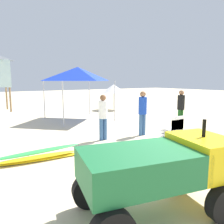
{
  "coord_description": "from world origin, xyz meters",
  "views": [
    {
      "loc": [
        -3.97,
        -3.55,
        2.15
      ],
      "look_at": [
        0.66,
        3.33,
        0.93
      ],
      "focal_mm": 34.79,
      "sensor_mm": 36.0,
      "label": 1
    }
  ],
  "objects_px": {
    "lifeguard_far_right": "(103,114)",
    "popup_canopy": "(78,74)",
    "utility_cart": "(162,167)",
    "lifeguard_near_center": "(181,106)",
    "stacked_plastic_chairs": "(174,131)",
    "beach_umbrella_left": "(114,89)",
    "lifeguard_near_left": "(143,110)",
    "surfboard_pile": "(39,156)"
  },
  "relations": [
    {
      "from": "utility_cart",
      "to": "lifeguard_far_right",
      "type": "xyz_separation_m",
      "value": [
        1.5,
        4.23,
        0.16
      ]
    },
    {
      "from": "utility_cart",
      "to": "lifeguard_near_center",
      "type": "height_order",
      "value": "lifeguard_near_center"
    },
    {
      "from": "lifeguard_near_left",
      "to": "beach_umbrella_left",
      "type": "xyz_separation_m",
      "value": [
        3.26,
        6.77,
        0.54
      ]
    },
    {
      "from": "surfboard_pile",
      "to": "lifeguard_near_left",
      "type": "bearing_deg",
      "value": 6.35
    },
    {
      "from": "lifeguard_far_right",
      "to": "popup_canopy",
      "type": "xyz_separation_m",
      "value": [
        1.04,
        4.25,
        1.53
      ]
    },
    {
      "from": "surfboard_pile",
      "to": "beach_umbrella_left",
      "type": "relative_size",
      "value": 1.34
    },
    {
      "from": "surfboard_pile",
      "to": "lifeguard_near_center",
      "type": "bearing_deg",
      "value": 4.72
    },
    {
      "from": "surfboard_pile",
      "to": "beach_umbrella_left",
      "type": "bearing_deg",
      "value": 44.36
    },
    {
      "from": "stacked_plastic_chairs",
      "to": "lifeguard_near_center",
      "type": "height_order",
      "value": "lifeguard_near_center"
    },
    {
      "from": "lifeguard_near_center",
      "to": "lifeguard_far_right",
      "type": "xyz_separation_m",
      "value": [
        -4.01,
        0.19,
        -0.04
      ]
    },
    {
      "from": "utility_cart",
      "to": "lifeguard_near_center",
      "type": "distance_m",
      "value": 6.84
    },
    {
      "from": "lifeguard_far_right",
      "to": "beach_umbrella_left",
      "type": "distance_m",
      "value": 8.16
    },
    {
      "from": "surfboard_pile",
      "to": "lifeguard_near_left",
      "type": "xyz_separation_m",
      "value": [
        4.13,
        0.46,
        0.88
      ]
    },
    {
      "from": "lifeguard_far_right",
      "to": "popup_canopy",
      "type": "height_order",
      "value": "popup_canopy"
    },
    {
      "from": "utility_cart",
      "to": "lifeguard_near_left",
      "type": "relative_size",
      "value": 1.59
    },
    {
      "from": "lifeguard_near_left",
      "to": "lifeguard_far_right",
      "type": "distance_m",
      "value": 1.66
    },
    {
      "from": "surfboard_pile",
      "to": "lifeguard_far_right",
      "type": "bearing_deg",
      "value": 16.22
    },
    {
      "from": "utility_cart",
      "to": "lifeguard_near_center",
      "type": "xyz_separation_m",
      "value": [
        5.51,
        4.04,
        0.19
      ]
    },
    {
      "from": "lifeguard_near_center",
      "to": "popup_canopy",
      "type": "relative_size",
      "value": 0.59
    },
    {
      "from": "stacked_plastic_chairs",
      "to": "surfboard_pile",
      "type": "relative_size",
      "value": 0.45
    },
    {
      "from": "stacked_plastic_chairs",
      "to": "lifeguard_near_center",
      "type": "distance_m",
      "value": 3.69
    },
    {
      "from": "lifeguard_near_center",
      "to": "lifeguard_near_left",
      "type": "bearing_deg",
      "value": -178.12
    },
    {
      "from": "lifeguard_near_center",
      "to": "popup_canopy",
      "type": "bearing_deg",
      "value": 123.77
    },
    {
      "from": "surfboard_pile",
      "to": "popup_canopy",
      "type": "relative_size",
      "value": 0.85
    },
    {
      "from": "popup_canopy",
      "to": "beach_umbrella_left",
      "type": "distance_m",
      "value": 4.56
    },
    {
      "from": "lifeguard_far_right",
      "to": "lifeguard_near_left",
      "type": "bearing_deg",
      "value": -9.23
    },
    {
      "from": "utility_cart",
      "to": "lifeguard_near_left",
      "type": "xyz_separation_m",
      "value": [
        3.14,
        3.96,
        0.21
      ]
    },
    {
      "from": "beach_umbrella_left",
      "to": "surfboard_pile",
      "type": "bearing_deg",
      "value": -135.64
    },
    {
      "from": "surfboard_pile",
      "to": "lifeguard_near_center",
      "type": "distance_m",
      "value": 6.58
    },
    {
      "from": "surfboard_pile",
      "to": "lifeguard_far_right",
      "type": "xyz_separation_m",
      "value": [
        2.49,
        0.73,
        0.82
      ]
    },
    {
      "from": "lifeguard_near_center",
      "to": "stacked_plastic_chairs",
      "type": "bearing_deg",
      "value": -144.26
    },
    {
      "from": "lifeguard_far_right",
      "to": "popup_canopy",
      "type": "bearing_deg",
      "value": 76.23
    },
    {
      "from": "stacked_plastic_chairs",
      "to": "surfboard_pile",
      "type": "height_order",
      "value": "stacked_plastic_chairs"
    },
    {
      "from": "utility_cart",
      "to": "beach_umbrella_left",
      "type": "bearing_deg",
      "value": 59.18
    },
    {
      "from": "stacked_plastic_chairs",
      "to": "lifeguard_far_right",
      "type": "bearing_deg",
      "value": 113.8
    },
    {
      "from": "lifeguard_near_left",
      "to": "lifeguard_far_right",
      "type": "xyz_separation_m",
      "value": [
        -1.64,
        0.27,
        -0.06
      ]
    },
    {
      "from": "utility_cart",
      "to": "lifeguard_far_right",
      "type": "relative_size",
      "value": 1.68
    },
    {
      "from": "lifeguard_near_left",
      "to": "popup_canopy",
      "type": "height_order",
      "value": "popup_canopy"
    },
    {
      "from": "surfboard_pile",
      "to": "lifeguard_near_center",
      "type": "xyz_separation_m",
      "value": [
        6.5,
        0.54,
        0.86
      ]
    },
    {
      "from": "lifeguard_near_left",
      "to": "popup_canopy",
      "type": "bearing_deg",
      "value": 97.51
    },
    {
      "from": "lifeguard_near_left",
      "to": "beach_umbrella_left",
      "type": "bearing_deg",
      "value": 64.27
    },
    {
      "from": "lifeguard_far_right",
      "to": "stacked_plastic_chairs",
      "type": "bearing_deg",
      "value": -66.2
    }
  ]
}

